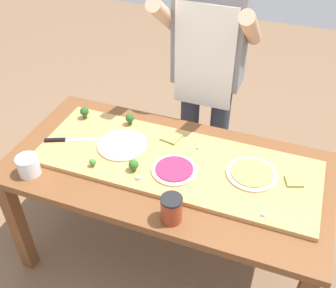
% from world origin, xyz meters
% --- Properties ---
extents(ground_plane, '(8.00, 8.00, 0.00)m').
position_xyz_m(ground_plane, '(0.00, 0.00, 0.00)').
color(ground_plane, brown).
extents(prep_table, '(1.64, 0.81, 0.75)m').
position_xyz_m(prep_table, '(0.00, 0.00, 0.65)').
color(prep_table, brown).
rests_on(prep_table, ground).
extents(cutting_board, '(1.43, 0.51, 0.02)m').
position_xyz_m(cutting_board, '(0.04, 0.03, 0.76)').
color(cutting_board, tan).
rests_on(cutting_board, prep_table).
extents(chefs_knife, '(0.29, 0.14, 0.02)m').
position_xyz_m(chefs_knife, '(-0.57, -0.03, 0.78)').
color(chefs_knife, '#B7BABF').
rests_on(chefs_knife, cutting_board).
extents(pizza_whole_white_garlic, '(0.27, 0.27, 0.02)m').
position_xyz_m(pizza_whole_white_garlic, '(-0.26, 0.04, 0.78)').
color(pizza_whole_white_garlic, beige).
rests_on(pizza_whole_white_garlic, cutting_board).
extents(pizza_whole_pesto_green, '(0.25, 0.25, 0.02)m').
position_xyz_m(pizza_whole_pesto_green, '(0.42, 0.06, 0.78)').
color(pizza_whole_pesto_green, beige).
rests_on(pizza_whole_pesto_green, cutting_board).
extents(pizza_whole_beet_magenta, '(0.23, 0.23, 0.02)m').
position_xyz_m(pizza_whole_beet_magenta, '(0.06, -0.05, 0.78)').
color(pizza_whole_beet_magenta, beige).
rests_on(pizza_whole_beet_magenta, cutting_board).
extents(pizza_slice_far_left, '(0.11, 0.11, 0.01)m').
position_xyz_m(pizza_slice_far_left, '(-0.05, 0.19, 0.78)').
color(pizza_slice_far_left, '#899E4C').
rests_on(pizza_slice_far_left, cutting_board).
extents(pizza_slice_far_right, '(0.10, 0.10, 0.01)m').
position_xyz_m(pizza_slice_far_right, '(0.62, 0.08, 0.78)').
color(pizza_slice_far_right, '#899E4C').
rests_on(pizza_slice_far_right, cutting_board).
extents(broccoli_floret_front_mid, '(0.05, 0.05, 0.07)m').
position_xyz_m(broccoli_floret_front_mid, '(-0.31, 0.23, 0.81)').
color(broccoli_floret_front_mid, '#2C5915').
rests_on(broccoli_floret_front_mid, cutting_board).
extents(broccoli_floret_back_mid, '(0.03, 0.03, 0.04)m').
position_xyz_m(broccoli_floret_back_mid, '(-0.33, -0.16, 0.80)').
color(broccoli_floret_back_mid, '#487A23').
rests_on(broccoli_floret_back_mid, cutting_board).
extents(broccoli_floret_back_left, '(0.05, 0.05, 0.06)m').
position_xyz_m(broccoli_floret_back_left, '(-0.13, -0.11, 0.81)').
color(broccoli_floret_back_left, '#366618').
rests_on(broccoli_floret_back_left, cutting_board).
extents(broccoli_floret_center_right, '(0.05, 0.05, 0.07)m').
position_xyz_m(broccoli_floret_center_right, '(-0.58, 0.19, 0.81)').
color(broccoli_floret_center_right, '#2C5915').
rests_on(broccoli_floret_center_right, cutting_board).
extents(cheese_crumble_a, '(0.02, 0.02, 0.01)m').
position_xyz_m(cheese_crumble_a, '(0.12, 0.16, 0.78)').
color(cheese_crumble_a, silver).
rests_on(cheese_crumble_a, cutting_board).
extents(cheese_crumble_b, '(0.02, 0.02, 0.02)m').
position_xyz_m(cheese_crumble_b, '(-0.08, -0.16, 0.78)').
color(cheese_crumble_b, white).
rests_on(cheese_crumble_b, cutting_board).
extents(cheese_crumble_c, '(0.02, 0.02, 0.01)m').
position_xyz_m(cheese_crumble_c, '(0.52, -0.18, 0.78)').
color(cheese_crumble_c, silver).
rests_on(cheese_crumble_c, cutting_board).
extents(flour_cup, '(0.11, 0.11, 0.10)m').
position_xyz_m(flour_cup, '(-0.62, -0.29, 0.79)').
color(flour_cup, white).
rests_on(flour_cup, prep_table).
extents(sauce_jar, '(0.10, 0.10, 0.13)m').
position_xyz_m(sauce_jar, '(0.14, -0.32, 0.81)').
color(sauce_jar, '#99381E').
rests_on(sauce_jar, prep_table).
extents(cook_center, '(0.54, 0.39, 1.67)m').
position_xyz_m(cook_center, '(0.02, 0.63, 1.00)').
color(cook_center, '#333847').
rests_on(cook_center, ground).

